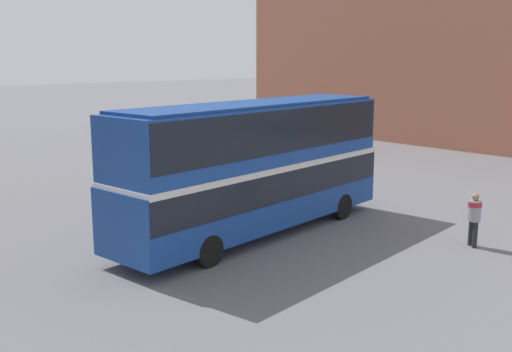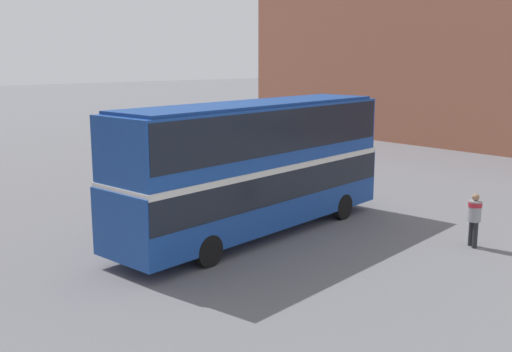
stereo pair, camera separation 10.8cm
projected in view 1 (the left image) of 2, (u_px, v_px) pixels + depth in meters
name	position (u px, v px, depth m)	size (l,w,h in m)	color
ground_plane	(275.00, 220.00, 22.75)	(240.00, 240.00, 0.00)	slate
building_row_right	(504.00, 38.00, 42.25)	(12.16, 39.80, 14.77)	#935642
double_decker_bus	(256.00, 160.00, 20.49)	(11.70, 4.02, 4.60)	#194293
pedestrian_foreground	(474.00, 214.00, 19.39)	(0.60, 0.60, 1.78)	#232328
parked_car_kerb_near	(240.00, 140.00, 38.75)	(4.41, 2.18, 1.65)	slate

